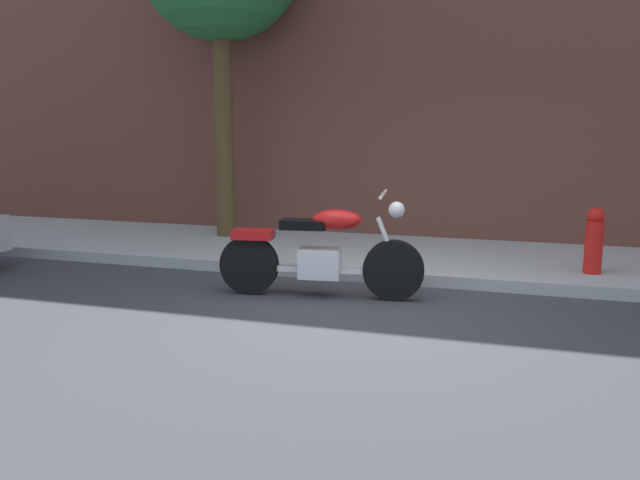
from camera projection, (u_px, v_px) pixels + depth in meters
The scene contains 4 objects.
ground_plane at pixel (363, 314), 6.55m from camera, with size 60.00×60.00×0.00m, color #38383D.
sidewalk at pixel (409, 257), 8.95m from camera, with size 22.30×2.59×0.14m, color #ABABAB.
motorcycle at pixel (320, 254), 7.12m from camera, with size 2.20×0.70×1.14m.
fire_hydrant at pixel (594, 246), 7.65m from camera, with size 0.20×0.20×0.91m.
Camera 1 is at (1.50, -6.16, 1.85)m, focal length 37.57 mm.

